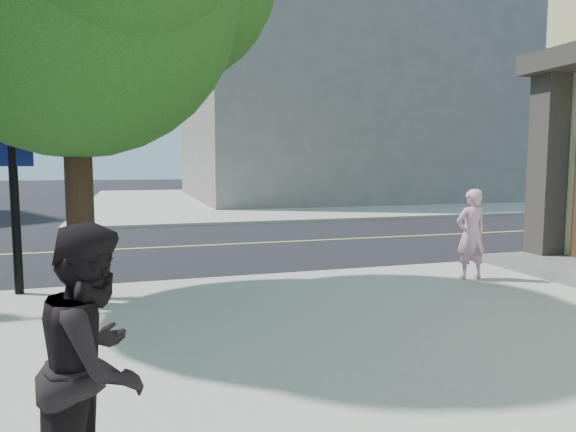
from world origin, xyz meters
name	(u,v)px	position (x,y,z in m)	size (l,w,h in m)	color
ground	(50,295)	(0.00, 0.00, 0.00)	(140.00, 140.00, 0.00)	black
road_ew	(77,251)	(0.00, 4.50, 0.01)	(140.00, 9.00, 0.01)	black
sidewalk_ne	(329,198)	(13.50, 21.50, 0.06)	(29.00, 25.00, 0.12)	#A7A697
filler_ne	(335,87)	(14.00, 22.00, 7.12)	(18.00, 16.00, 14.00)	slate
man_on_phone	(471,234)	(7.17, -1.46, 0.93)	(0.59, 0.39, 1.62)	#DB9BB4
pedestrian	(95,365)	(1.13, -6.08, 0.98)	(0.84, 0.65, 1.72)	black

